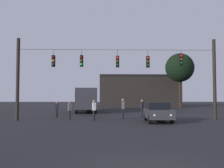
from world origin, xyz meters
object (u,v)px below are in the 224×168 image
pedestrian_near_bus (142,107)px  pedestrian_trailing (123,107)px  pedestrian_crossing_left (94,109)px  pedestrian_crossing_center (57,108)px  city_bus (85,98)px  tree_left_silhouette (180,68)px  pedestrian_crossing_right (70,109)px  car_near_right (158,112)px

pedestrian_near_bus → pedestrian_trailing: pedestrian_trailing is taller
pedestrian_crossing_left → pedestrian_crossing_center: (-3.71, 3.89, -0.13)m
pedestrian_crossing_center → pedestrian_near_bus: bearing=-0.3°
city_bus → pedestrian_crossing_left: city_bus is taller
pedestrian_near_bus → city_bus: bearing=122.0°
city_bus → tree_left_silhouette: size_ratio=1.15×
pedestrian_crossing_right → tree_left_silhouette: tree_left_silhouette is taller
pedestrian_crossing_left → pedestrian_crossing_center: bearing=133.6°
pedestrian_trailing → pedestrian_crossing_right: bearing=-170.9°
city_bus → pedestrian_crossing_center: (-2.01, -9.85, -1.02)m
pedestrian_crossing_right → pedestrian_near_bus: (6.56, 2.96, 0.06)m
city_bus → pedestrian_near_bus: (6.17, -9.89, -0.91)m
pedestrian_trailing → car_near_right: bearing=-46.7°
car_near_right → pedestrian_crossing_right: bearing=164.6°
city_bus → pedestrian_trailing: (4.18, -12.13, -0.84)m
tree_left_silhouette → pedestrian_trailing: bearing=-116.9°
city_bus → pedestrian_crossing_right: 12.90m
tree_left_silhouette → pedestrian_crossing_center: bearing=-130.8°
pedestrian_near_bus → pedestrian_trailing: bearing=-131.8°
pedestrian_trailing → tree_left_silhouette: tree_left_silhouette is taller
city_bus → pedestrian_crossing_left: bearing=-82.9°
city_bus → car_near_right: city_bus is taller
pedestrian_crossing_center → tree_left_silhouette: 28.01m
pedestrian_near_bus → tree_left_silhouette: bearing=65.0°
car_near_right → pedestrian_trailing: pedestrian_trailing is taller
car_near_right → pedestrian_crossing_left: 5.11m
city_bus → pedestrian_crossing_center: size_ratio=7.37×
pedestrian_crossing_center → pedestrian_crossing_right: (1.62, -3.00, 0.05)m
pedestrian_crossing_center → pedestrian_trailing: size_ratio=0.85×
city_bus → pedestrian_crossing_left: (1.70, -13.75, -0.89)m
pedestrian_crossing_left → pedestrian_near_bus: size_ratio=1.02×
tree_left_silhouette → pedestrian_crossing_left: bearing=-119.9°
car_near_right → pedestrian_crossing_center: (-8.71, 4.95, 0.05)m
pedestrian_crossing_left → pedestrian_trailing: size_ratio=0.96×
pedestrian_crossing_right → pedestrian_crossing_center: bearing=118.3°
pedestrian_crossing_center → pedestrian_crossing_left: bearing=-46.4°
tree_left_silhouette → city_bus: bearing=-145.7°
pedestrian_trailing → pedestrian_near_bus: bearing=48.2°
city_bus → pedestrian_trailing: size_ratio=6.23×
pedestrian_crossing_center → pedestrian_trailing: bearing=-20.2°
pedestrian_crossing_center → tree_left_silhouette: tree_left_silhouette is taller
pedestrian_trailing → pedestrian_crossing_left: bearing=-146.8°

